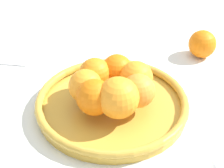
{
  "coord_description": "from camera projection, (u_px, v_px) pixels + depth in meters",
  "views": [
    {
      "loc": [
        -0.25,
        -0.53,
        0.49
      ],
      "look_at": [
        0.0,
        0.0,
        0.06
      ],
      "focal_mm": 60.0,
      "sensor_mm": 36.0,
      "label": 1
    }
  ],
  "objects": [
    {
      "name": "ground_plane",
      "position": [
        112.0,
        110.0,
        0.76
      ],
      "size": [
        4.0,
        4.0,
        0.0
      ],
      "primitive_type": "plane",
      "color": "silver"
    },
    {
      "name": "fruit_bowl",
      "position": [
        112.0,
        104.0,
        0.75
      ],
      "size": [
        0.31,
        0.31,
        0.03
      ],
      "color": "gold",
      "rests_on": "ground_plane"
    },
    {
      "name": "orange_pile",
      "position": [
        112.0,
        85.0,
        0.72
      ],
      "size": [
        0.17,
        0.17,
        0.08
      ],
      "color": "orange",
      "rests_on": "fruit_bowl"
    },
    {
      "name": "stray_orange",
      "position": [
        202.0,
        44.0,
        0.91
      ],
      "size": [
        0.07,
        0.07,
        0.07
      ],
      "primitive_type": "sphere",
      "color": "orange",
      "rests_on": "ground_plane"
    },
    {
      "name": "napkin_folded",
      "position": [
        8.0,
        48.0,
        0.96
      ],
      "size": [
        0.2,
        0.2,
        0.01
      ],
      "primitive_type": "cube",
      "rotation": [
        0.0,
        0.0,
        -0.59
      ],
      "color": "white",
      "rests_on": "ground_plane"
    }
  ]
}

